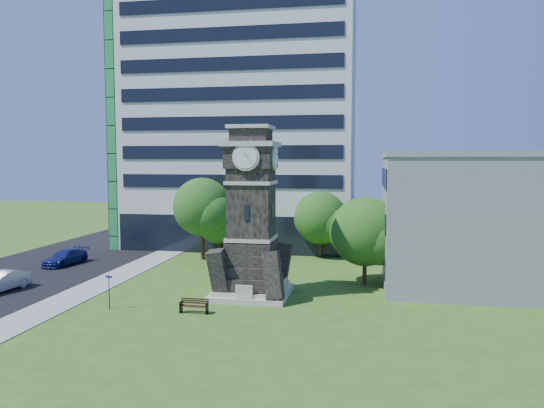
% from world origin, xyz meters
% --- Properties ---
extents(ground, '(160.00, 160.00, 0.00)m').
position_xyz_m(ground, '(0.00, 0.00, 0.00)').
color(ground, '#345A19').
rests_on(ground, ground).
extents(sidewalk, '(3.00, 70.00, 0.06)m').
position_xyz_m(sidewalk, '(-9.50, 5.00, 0.03)').
color(sidewalk, gray).
rests_on(sidewalk, ground).
extents(street, '(14.00, 80.00, 0.02)m').
position_xyz_m(street, '(-18.00, 5.00, 0.01)').
color(street, black).
rests_on(street, ground).
extents(clock_tower, '(5.40, 5.40, 12.22)m').
position_xyz_m(clock_tower, '(3.00, 2.00, 5.28)').
color(clock_tower, beige).
rests_on(clock_tower, ground).
extents(office_tall, '(26.20, 15.11, 28.60)m').
position_xyz_m(office_tall, '(-3.20, 25.84, 14.22)').
color(office_tall, silver).
rests_on(office_tall, ground).
extents(office_low, '(15.20, 12.20, 10.40)m').
position_xyz_m(office_low, '(19.97, 8.00, 5.21)').
color(office_low, gray).
rests_on(office_low, ground).
extents(car_street_mid, '(2.32, 4.76, 1.50)m').
position_xyz_m(car_street_mid, '(-15.66, -0.17, 0.75)').
color(car_street_mid, '#9B9EA2').
rests_on(car_street_mid, ground).
extents(car_street_north, '(2.73, 5.13, 1.42)m').
position_xyz_m(car_street_north, '(-16.61, 9.86, 0.71)').
color(car_street_north, navy).
rests_on(car_street_north, ground).
extents(car_east_lot, '(5.58, 3.95, 1.41)m').
position_xyz_m(car_east_lot, '(15.20, 4.47, 0.71)').
color(car_east_lot, '#56555B').
rests_on(car_east_lot, ground).
extents(park_bench, '(1.84, 0.49, 0.95)m').
position_xyz_m(park_bench, '(0.32, -2.96, 0.50)').
color(park_bench, black).
rests_on(park_bench, ground).
extents(street_sign, '(0.56, 0.06, 2.32)m').
position_xyz_m(street_sign, '(-5.42, -3.20, 1.45)').
color(street_sign, black).
rests_on(street_sign, ground).
extents(tree_nw, '(6.29, 5.72, 8.08)m').
position_xyz_m(tree_nw, '(-4.71, 14.88, 5.01)').
color(tree_nw, '#332114').
rests_on(tree_nw, ground).
extents(tree_nc, '(5.17, 4.70, 6.23)m').
position_xyz_m(tree_nc, '(-3.17, 15.41, 3.73)').
color(tree_nc, '#332114').
rests_on(tree_nc, ground).
extents(tree_ne, '(5.86, 5.32, 6.67)m').
position_xyz_m(tree_ne, '(6.63, 18.15, 3.84)').
color(tree_ne, '#332114').
rests_on(tree_ne, ground).
extents(tree_east, '(5.99, 5.44, 6.93)m').
position_xyz_m(tree_east, '(11.10, 6.99, 4.04)').
color(tree_east, '#332114').
rests_on(tree_east, ground).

